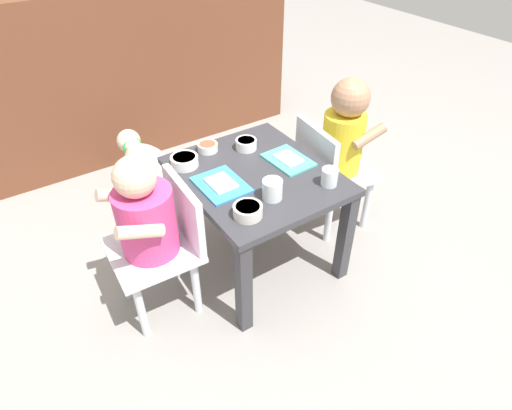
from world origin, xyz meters
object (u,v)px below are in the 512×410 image
Objects in this scene: water_cup_right at (329,178)px; veggie_bowl_far at (248,211)px; dining_table at (256,189)px; dog at (148,166)px; cereal_bowl_left_side at (246,144)px; water_cup_left at (272,190)px; veggie_bowl_near at (208,147)px; food_tray_left at (221,184)px; seated_child_right at (341,140)px; cereal_bowl_right_side at (184,161)px; seated_child_left at (150,221)px; food_tray_right at (288,159)px.

veggie_bowl_far is (-0.33, 0.01, -0.01)m from water_cup_right.
water_cup_right reaches higher than dining_table.
cereal_bowl_left_side reaches higher than dog.
water_cup_left is 0.12m from veggie_bowl_far.
veggie_bowl_near is at bearing 119.19° from water_cup_right.
water_cup_right reaches higher than food_tray_left.
seated_child_right is 6.67× the size of cereal_bowl_right_side.
food_tray_left is (0.06, -0.59, 0.23)m from dog.
water_cup_right is (0.58, -0.19, 0.05)m from seated_child_left.
cereal_bowl_right_side is (-0.36, 0.38, -0.01)m from water_cup_right.
food_tray_right is 1.84× the size of cereal_bowl_right_side.
seated_child_left reaches higher than cereal_bowl_right_side.
seated_child_right is 10.87× the size of water_cup_right.
cereal_bowl_left_side is at bearing 58.21° from veggie_bowl_far.
cereal_bowl_right_side reaches higher than food_tray_left.
seated_child_right reaches higher than water_cup_left.
cereal_bowl_left_side is at bearing 20.01° from seated_child_left.
seated_child_left reaches higher than food_tray_right.
dog is 0.64m from food_tray_left.
water_cup_left is at bearing -160.34° from seated_child_right.
veggie_bowl_far is at bearing -147.47° from food_tray_right.
seated_child_right reaches higher than cereal_bowl_left_side.
seated_child_left is at bearing -178.44° from food_tray_right.
dining_table is 0.65m from dog.
veggie_bowl_near is at bearing 21.61° from cereal_bowl_right_side.
cereal_bowl_left_side is 0.25m from cereal_bowl_right_side.
water_cup_right is at bearing -73.21° from cereal_bowl_left_side.
water_cup_right reaches higher than dog.
water_cup_left is 0.33m from cereal_bowl_left_side.
dog is 0.56m from cereal_bowl_left_side.
veggie_bowl_far is at bearing 178.08° from water_cup_right.
veggie_bowl_near is (-0.21, 0.23, 0.01)m from food_tray_right.
seated_child_right is at bearing -23.39° from cereal_bowl_left_side.
cereal_bowl_left_side is (0.48, 0.17, 0.04)m from seated_child_left.
seated_child_right is at bearing -24.68° from veggie_bowl_near.
veggie_bowl_near is at bearing -70.41° from dog.
seated_child_right is 0.32m from water_cup_right.
seated_child_right is at bearing 18.94° from veggie_bowl_far.
veggie_bowl_near reaches higher than food_tray_left.
food_tray_left is (-0.56, -0.00, 0.00)m from seated_child_right.
dining_table is at bearing -178.74° from food_tray_right.
seated_child_left reaches higher than veggie_bowl_far.
seated_child_right is (0.83, 0.02, 0.02)m from seated_child_left.
cereal_bowl_left_side is at bearing -4.94° from cereal_bowl_right_side.
dog is at bearing 109.59° from veggie_bowl_near.
veggie_bowl_near is (-0.03, 0.39, -0.01)m from water_cup_left.
cereal_bowl_left_side is at bearing -28.02° from veggie_bowl_near.
veggie_bowl_far is (0.04, -0.37, -0.00)m from cereal_bowl_right_side.
veggie_bowl_near is (0.13, -0.37, 0.24)m from dog.
cereal_bowl_right_side is 0.37m from veggie_bowl_far.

